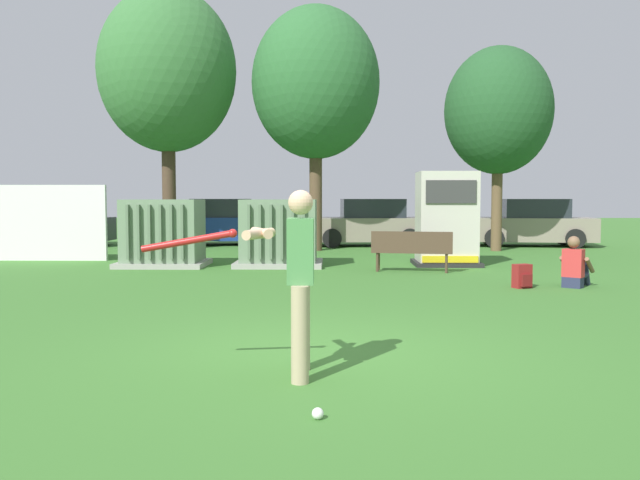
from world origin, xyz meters
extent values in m
plane|color=#3D752D|center=(0.00, 0.00, 0.00)|extent=(96.00, 96.00, 0.00)
cube|color=white|center=(-8.25, 10.50, 1.00)|extent=(4.80, 0.12, 2.00)
cube|color=#9E9B93|center=(-3.99, 9.14, 0.06)|extent=(2.10, 1.70, 0.12)
cube|color=slate|center=(-3.99, 9.14, 0.87)|extent=(1.80, 1.40, 1.50)
cube|color=#5B7056|center=(-4.63, 8.38, 0.87)|extent=(0.06, 0.12, 1.27)
cube|color=#5B7056|center=(-4.37, 8.38, 0.87)|extent=(0.06, 0.12, 1.27)
cube|color=#5B7056|center=(-4.12, 8.38, 0.87)|extent=(0.06, 0.12, 1.27)
cube|color=#5B7056|center=(-3.86, 8.38, 0.87)|extent=(0.06, 0.12, 1.27)
cube|color=#5B7056|center=(-3.61, 8.38, 0.87)|extent=(0.06, 0.12, 1.27)
cube|color=#5B7056|center=(-3.35, 8.38, 0.87)|extent=(0.06, 0.12, 1.27)
cube|color=#9E9B93|center=(-1.17, 9.22, 0.06)|extent=(2.10, 1.70, 0.12)
cube|color=slate|center=(-1.17, 9.22, 0.87)|extent=(1.80, 1.40, 1.50)
cube|color=#5B7056|center=(-1.81, 8.46, 0.87)|extent=(0.06, 0.12, 1.27)
cube|color=#5B7056|center=(-1.56, 8.46, 0.87)|extent=(0.06, 0.12, 1.27)
cube|color=#5B7056|center=(-1.30, 8.46, 0.87)|extent=(0.06, 0.12, 1.27)
cube|color=#5B7056|center=(-1.05, 8.46, 0.87)|extent=(0.06, 0.12, 1.27)
cube|color=#5B7056|center=(-0.79, 8.46, 0.87)|extent=(0.06, 0.12, 1.27)
cube|color=#5B7056|center=(-0.54, 8.46, 0.87)|extent=(0.06, 0.12, 1.27)
cube|color=#262626|center=(2.93, 9.50, 0.05)|extent=(1.60, 1.40, 0.10)
cube|color=beige|center=(2.93, 9.50, 1.20)|extent=(1.40, 1.20, 2.20)
cube|color=#383838|center=(2.93, 8.88, 1.81)|extent=(1.19, 0.04, 0.55)
cube|color=yellow|center=(2.93, 8.88, 0.20)|extent=(1.33, 0.04, 0.16)
cube|color=#4C3828|center=(1.92, 8.00, 0.45)|extent=(1.84, 0.71, 0.05)
cube|color=#4C3828|center=(1.89, 7.82, 0.70)|extent=(1.78, 0.35, 0.44)
cylinder|color=#4C3828|center=(1.19, 8.27, 0.21)|extent=(0.06, 0.06, 0.42)
cylinder|color=#4C3828|center=(2.70, 8.00, 0.21)|extent=(0.06, 0.06, 0.42)
cylinder|color=#4C3828|center=(1.14, 8.00, 0.21)|extent=(0.06, 0.06, 0.42)
cylinder|color=#4C3828|center=(2.65, 7.73, 0.21)|extent=(0.06, 0.06, 0.42)
cylinder|color=tan|center=(-0.15, -1.11, 0.44)|extent=(0.16, 0.16, 0.88)
cylinder|color=tan|center=(-0.15, -0.63, 0.44)|extent=(0.16, 0.16, 0.88)
cube|color=#4C8C4C|center=(-0.15, -0.87, 1.18)|extent=(0.24, 0.40, 0.60)
sphere|color=#DBAD89|center=(-0.15, -0.87, 1.62)|extent=(0.23, 0.23, 0.23)
cylinder|color=#DBAD89|center=(-0.52, -0.97, 1.34)|extent=(0.26, 0.54, 0.09)
cylinder|color=#DBAD89|center=(-0.53, -0.79, 1.34)|extent=(0.27, 0.54, 0.09)
cylinder|color=red|center=(-1.21, -0.88, 1.27)|extent=(0.85, 0.07, 0.21)
sphere|color=red|center=(-0.78, -0.88, 1.34)|extent=(0.08, 0.08, 0.08)
sphere|color=white|center=(0.03, -2.09, 0.04)|extent=(0.09, 0.09, 0.09)
cube|color=#282D4C|center=(4.59, 5.37, 0.10)|extent=(0.42, 0.40, 0.20)
cube|color=red|center=(4.59, 5.37, 0.46)|extent=(0.42, 0.39, 0.52)
sphere|color=brown|center=(4.59, 5.37, 0.85)|extent=(0.22, 0.22, 0.22)
cylinder|color=#282D4C|center=(4.65, 5.61, 0.22)|extent=(0.38, 0.44, 0.13)
cylinder|color=#282D4C|center=(4.78, 5.79, 0.23)|extent=(0.27, 0.31, 0.46)
cylinder|color=#282D4C|center=(4.81, 5.49, 0.22)|extent=(0.38, 0.44, 0.13)
cylinder|color=#282D4C|center=(4.94, 5.67, 0.23)|extent=(0.27, 0.31, 0.46)
cylinder|color=brown|center=(4.54, 5.69, 0.42)|extent=(0.31, 0.38, 0.32)
cylinder|color=brown|center=(4.91, 5.41, 0.42)|extent=(0.31, 0.38, 0.32)
cube|color=maroon|center=(3.64, 5.33, 0.22)|extent=(0.37, 0.31, 0.44)
cube|color=maroon|center=(3.69, 5.21, 0.15)|extent=(0.23, 0.15, 0.22)
cylinder|color=#4C3828|center=(-5.03, 13.99, 1.74)|extent=(0.43, 0.43, 3.47)
ellipsoid|color=#387038|center=(-5.03, 13.99, 5.63)|extent=(4.27, 4.27, 5.07)
cylinder|color=brown|center=(-0.41, 14.00, 1.61)|extent=(0.40, 0.40, 3.23)
ellipsoid|color=#2D6633|center=(-0.41, 14.00, 5.23)|extent=(3.97, 3.97, 4.71)
cylinder|color=brown|center=(5.25, 13.97, 1.34)|extent=(0.33, 0.33, 2.69)
ellipsoid|color=#235128|center=(5.25, 13.97, 4.36)|extent=(3.31, 3.31, 3.93)
cube|color=black|center=(-9.70, 15.82, 0.58)|extent=(4.23, 1.77, 0.80)
cube|color=#262B33|center=(-9.55, 15.82, 1.30)|extent=(2.12, 1.59, 0.64)
cylinder|color=black|center=(-10.98, 16.69, 0.32)|extent=(0.64, 0.23, 0.64)
cylinder|color=black|center=(-8.41, 14.95, 0.32)|extent=(0.64, 0.23, 0.64)
cylinder|color=black|center=(-8.38, 16.65, 0.32)|extent=(0.64, 0.23, 0.64)
cube|color=navy|center=(-3.96, 16.45, 0.58)|extent=(4.40, 2.28, 0.80)
cube|color=#262B33|center=(-3.81, 16.47, 1.30)|extent=(2.30, 1.84, 0.64)
cylinder|color=black|center=(-5.13, 15.42, 0.32)|extent=(0.66, 0.31, 0.64)
cylinder|color=black|center=(-5.37, 17.11, 0.32)|extent=(0.66, 0.31, 0.64)
cylinder|color=black|center=(-2.55, 15.79, 0.32)|extent=(0.66, 0.31, 0.64)
cylinder|color=black|center=(-2.79, 17.47, 0.32)|extent=(0.66, 0.31, 0.64)
cube|color=gray|center=(1.35, 16.05, 0.58)|extent=(4.30, 1.98, 0.80)
cube|color=#262B33|center=(1.49, 16.06, 1.30)|extent=(2.20, 1.70, 0.64)
cylinder|color=black|center=(0.10, 15.11, 0.32)|extent=(0.65, 0.26, 0.64)
cylinder|color=black|center=(-0.01, 16.81, 0.32)|extent=(0.65, 0.26, 0.64)
cylinder|color=black|center=(2.70, 15.29, 0.32)|extent=(0.65, 0.26, 0.64)
cylinder|color=black|center=(2.59, 16.98, 0.32)|extent=(0.65, 0.26, 0.64)
cube|color=gray|center=(6.90, 16.06, 0.58)|extent=(4.36, 2.14, 0.80)
cube|color=#262B33|center=(7.05, 16.04, 1.30)|extent=(2.25, 1.77, 0.64)
cylinder|color=black|center=(5.52, 15.35, 0.32)|extent=(0.66, 0.29, 0.64)
cylinder|color=black|center=(5.70, 17.04, 0.32)|extent=(0.66, 0.29, 0.64)
cylinder|color=black|center=(8.11, 15.08, 0.32)|extent=(0.66, 0.29, 0.64)
cylinder|color=black|center=(8.29, 16.77, 0.32)|extent=(0.66, 0.29, 0.64)
camera|label=1|loc=(0.15, -7.04, 1.67)|focal=37.59mm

